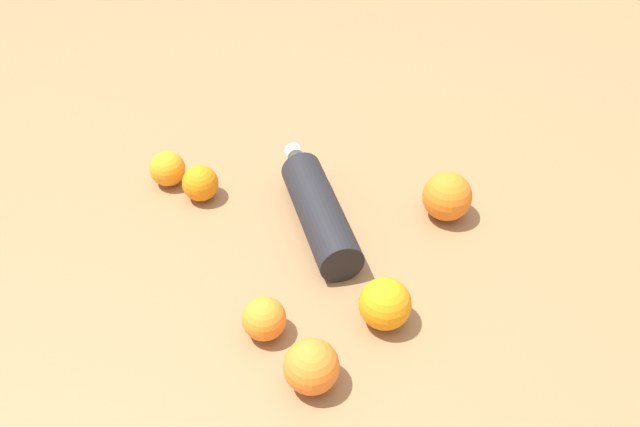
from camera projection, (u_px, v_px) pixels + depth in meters
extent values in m
plane|color=olive|center=(332.00, 231.00, 1.10)|extent=(2.40, 2.40, 0.00)
cylinder|color=black|center=(320.00, 213.00, 1.08)|extent=(0.25, 0.13, 0.07)
cone|color=black|center=(298.00, 162.00, 1.18)|extent=(0.06, 0.08, 0.07)
cylinder|color=white|center=(294.00, 153.00, 1.20)|extent=(0.03, 0.03, 0.03)
sphere|color=orange|center=(264.00, 319.00, 0.92)|extent=(0.06, 0.06, 0.06)
sphere|color=orange|center=(447.00, 196.00, 1.10)|extent=(0.08, 0.08, 0.08)
sphere|color=orange|center=(168.00, 169.00, 1.17)|extent=(0.06, 0.06, 0.06)
sphere|color=orange|center=(385.00, 304.00, 0.94)|extent=(0.07, 0.07, 0.07)
sphere|color=orange|center=(311.00, 366.00, 0.86)|extent=(0.07, 0.07, 0.07)
sphere|color=orange|center=(200.00, 183.00, 1.14)|extent=(0.06, 0.06, 0.06)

